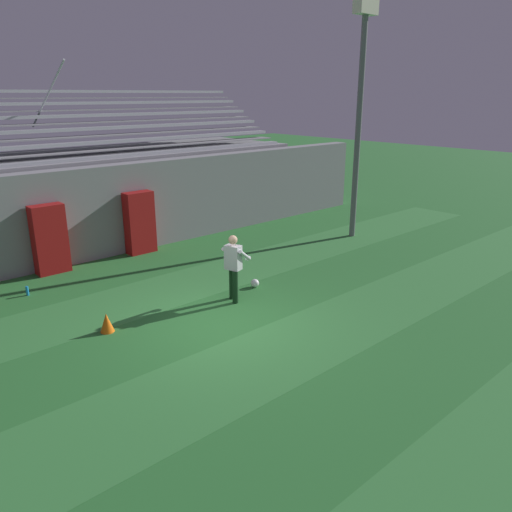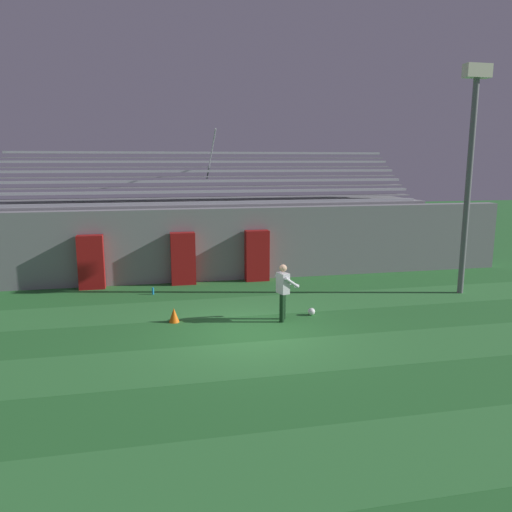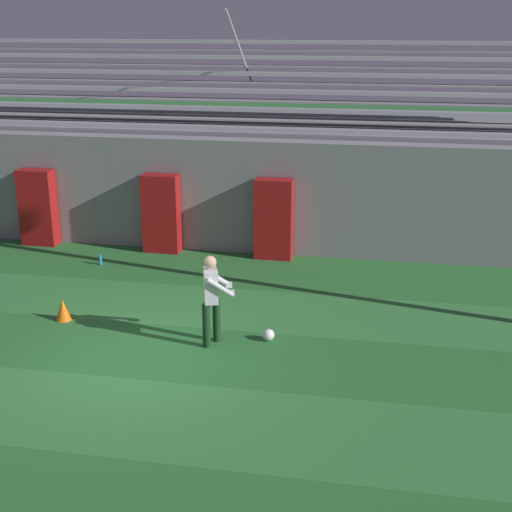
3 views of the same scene
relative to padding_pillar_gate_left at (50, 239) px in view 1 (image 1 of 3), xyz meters
The scene contains 13 objects.
ground_plane 6.19m from the padding_pillar_gate_left, 76.61° to the right, with size 80.00×80.00×0.00m, color #286B2D.
turf_stripe_near 12.07m from the padding_pillar_gate_left, 83.24° to the right, with size 28.00×2.15×0.01m, color #337A38.
turf_stripe_mid 7.84m from the padding_pillar_gate_left, 79.51° to the right, with size 28.00×2.15×0.01m, color #337A38.
turf_stripe_far 3.76m from the padding_pillar_gate_left, 67.06° to the right, with size 28.00×2.15×0.01m, color #337A38.
back_wall 1.58m from the padding_pillar_gate_left, 21.22° to the left, with size 24.00×0.60×2.80m, color gray.
padding_pillar_gate_left is the anchor object (origin of this frame).
padding_pillar_gate_right 2.83m from the padding_pillar_gate_left, ahead, with size 0.91×0.44×1.97m, color maroon.
bleacher_stand 3.58m from the padding_pillar_gate_left, 66.40° to the left, with size 18.00×4.75×5.83m.
floodlight_pole 10.76m from the padding_pillar_gate_left, 19.21° to the right, with size 0.90×0.36×7.68m.
goalkeeper 5.63m from the padding_pillar_gate_left, 63.15° to the right, with size 0.64×0.69×1.67m.
soccer_ball 5.94m from the padding_pillar_gate_left, 53.32° to the right, with size 0.22×0.22×0.22m, color white.
traffic_cone 4.62m from the padding_pillar_gate_left, 97.27° to the right, with size 0.30×0.30×0.42m, color orange.
water_bottle 1.92m from the padding_pillar_gate_left, 132.08° to the right, with size 0.07×0.07×0.24m, color #1E8CD8.
Camera 1 is at (-6.10, -7.90, 4.86)m, focal length 35.00 mm.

